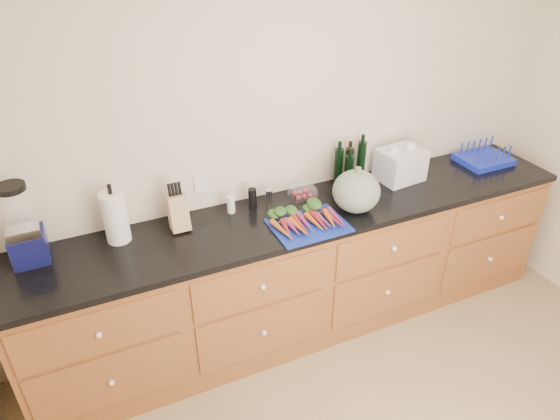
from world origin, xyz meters
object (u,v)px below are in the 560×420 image
paper_towel (115,217)px  dish_rack (484,158)px  squash (356,191)px  blender_appliance (23,229)px  tomato_box (302,192)px  carrots (306,218)px  knife_block (178,212)px  cutting_board (308,225)px

paper_towel → dish_rack: 2.64m
squash → paper_towel: paper_towel is taller
squash → blender_appliance: 1.88m
tomato_box → squash: bearing=-50.9°
carrots → paper_towel: (-1.05, 0.28, 0.12)m
carrots → tomato_box: tomato_box is taller
blender_appliance → dish_rack: size_ratio=1.27×
blender_appliance → dish_rack: 3.10m
knife_block → tomato_box: (0.83, 0.03, -0.07)m
blender_appliance → knife_block: blender_appliance is taller
paper_towel → dish_rack: size_ratio=0.84×
carrots → blender_appliance: bearing=169.5°
carrots → dish_rack: dish_rack is taller
knife_block → paper_towel: bearing=176.7°
paper_towel → knife_block: 0.35m
tomato_box → blender_appliance: bearing=-179.6°
paper_towel → blender_appliance: bearing=-179.7°
cutting_board → blender_appliance: (-1.51, 0.32, 0.19)m
paper_towel → tomato_box: paper_towel is taller
cutting_board → dish_rack: (1.58, 0.24, 0.03)m
blender_appliance → tomato_box: (1.63, 0.01, -0.16)m
carrots → cutting_board: bearing=-90.0°
cutting_board → squash: size_ratio=1.51×
knife_block → dish_rack: knife_block is taller
paper_towel → knife_block: bearing=-3.3°
cutting_board → blender_appliance: 1.55m
cutting_board → carrots: (0.00, 0.04, 0.03)m
tomato_box → dish_rack: (1.46, -0.09, 0.00)m
knife_block → squash: bearing=-13.4°
dish_rack → knife_block: bearing=178.5°
carrots → dish_rack: size_ratio=1.08×
carrots → paper_towel: 1.09m
squash → carrots: bearing=-178.2°
blender_appliance → knife_block: 0.81m
cutting_board → tomato_box: tomato_box is taller
blender_appliance → knife_block: size_ratio=2.13×
carrots → blender_appliance: 1.54m
carrots → paper_towel: size_ratio=1.30×
knife_block → dish_rack: 2.29m
cutting_board → dish_rack: dish_rack is taller
squash → dish_rack: bearing=8.8°
cutting_board → paper_towel: size_ratio=1.47×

